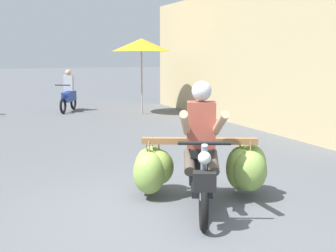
% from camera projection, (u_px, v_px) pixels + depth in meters
% --- Properties ---
extents(ground_plane, '(120.00, 120.00, 0.00)m').
position_uv_depth(ground_plane, '(173.00, 222.00, 4.97)').
color(ground_plane, '#56595E').
extents(motorbike_main_loaded, '(1.90, 2.02, 1.58)m').
position_uv_depth(motorbike_main_loaded, '(202.00, 165.00, 5.68)').
color(motorbike_main_loaded, black).
rests_on(motorbike_main_loaded, ground).
extents(motorbike_distant_ahead_right, '(0.89, 1.46, 1.40)m').
position_uv_depth(motorbike_distant_ahead_right, '(69.00, 94.00, 14.64)').
color(motorbike_distant_ahead_right, black).
rests_on(motorbike_distant_ahead_right, ground).
extents(shopfront_building, '(4.40, 10.41, 3.67)m').
position_uv_depth(shopfront_building, '(291.00, 56.00, 13.03)').
color(shopfront_building, tan).
rests_on(shopfront_building, ground).
extents(market_umbrella_near_shop, '(1.87, 1.87, 2.39)m').
position_uv_depth(market_umbrella_near_shop, '(142.00, 45.00, 13.70)').
color(market_umbrella_near_shop, '#99999E').
rests_on(market_umbrella_near_shop, ground).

